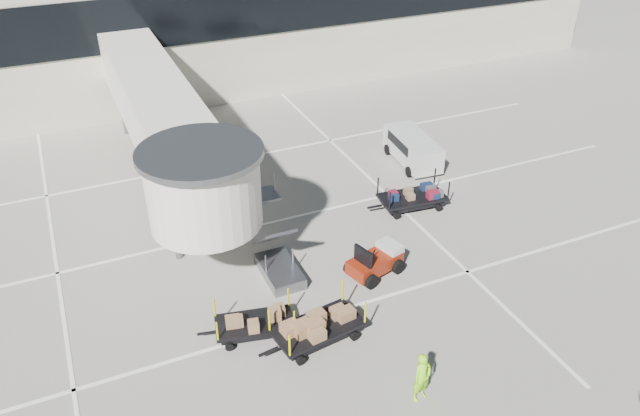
# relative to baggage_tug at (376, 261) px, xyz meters

# --- Properties ---
(ground) EXTENTS (140.00, 140.00, 0.00)m
(ground) POSITION_rel_baggage_tug_xyz_m (-2.39, -3.58, -0.57)
(ground) COLOR #B2AB9F
(ground) RESTS_ON ground
(lane_markings) EXTENTS (40.00, 30.00, 0.02)m
(lane_markings) POSITION_rel_baggage_tug_xyz_m (-3.05, 5.75, -0.56)
(lane_markings) COLOR white
(lane_markings) RESTS_ON ground
(terminal) EXTENTS (64.00, 12.11, 15.20)m
(terminal) POSITION_rel_baggage_tug_xyz_m (-2.74, 26.36, 3.53)
(terminal) COLOR beige
(terminal) RESTS_ON ground
(jet_bridge) EXTENTS (5.70, 20.40, 6.03)m
(jet_bridge) POSITION_rel_baggage_tug_xyz_m (-6.36, 8.68, 3.71)
(jet_bridge) COLOR white
(jet_bridge) RESTS_ON ground
(baggage_tug) EXTENTS (2.62, 2.07, 1.57)m
(baggage_tug) POSITION_rel_baggage_tug_xyz_m (0.00, 0.00, 0.00)
(baggage_tug) COLOR maroon
(baggage_tug) RESTS_ON ground
(suitcase_cart) EXTENTS (4.05, 1.92, 1.56)m
(suitcase_cart) POSITION_rel_baggage_tug_xyz_m (4.10, 3.89, -0.02)
(suitcase_cart) COLOR black
(suitcase_cart) RESTS_ON ground
(box_cart_near) EXTENTS (4.15, 2.10, 1.60)m
(box_cart_near) POSITION_rel_baggage_tug_xyz_m (-3.85, -2.71, 0.05)
(box_cart_near) COLOR black
(box_cart_near) RESTS_ON ground
(box_cart_far) EXTENTS (3.65, 2.00, 1.40)m
(box_cart_far) POSITION_rel_baggage_tug_xyz_m (-5.76, -1.50, -0.06)
(box_cart_far) COLOR black
(box_cart_far) RESTS_ON ground
(ground_worker) EXTENTS (0.77, 0.59, 1.91)m
(ground_worker) POSITION_rel_baggage_tug_xyz_m (-1.86, -6.59, 0.38)
(ground_worker) COLOR #96F91A
(ground_worker) RESTS_ON ground
(minivan) EXTENTS (2.17, 4.36, 1.60)m
(minivan) POSITION_rel_baggage_tug_xyz_m (6.60, 8.09, 0.39)
(minivan) COLOR silver
(minivan) RESTS_ON ground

